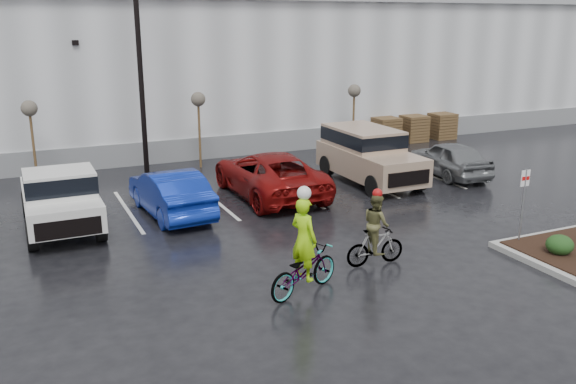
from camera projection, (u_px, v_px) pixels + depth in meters
name	position (u px, v px, depth m)	size (l,w,h in m)	color
ground	(410.00, 271.00, 15.28)	(120.00, 120.00, 0.00)	black
warehouse	(177.00, 65.00, 33.52)	(60.50, 15.50, 7.20)	#ABAEB0
wooded_ridge	(110.00, 56.00, 53.81)	(80.00, 25.00, 6.00)	#2C421B
lamppost	(138.00, 31.00, 22.62)	(0.50, 1.00, 9.22)	black
sapling_west	(30.00, 113.00, 22.69)	(0.60, 0.60, 3.20)	#4C391E
sapling_mid	(198.00, 103.00, 25.30)	(0.60, 0.60, 3.20)	#4C391E
sapling_east	(354.00, 94.00, 28.31)	(0.60, 0.60, 3.20)	#4C391E
pallet_stack_a	(386.00, 131.00, 30.75)	(1.20, 1.20, 1.35)	#4C391E
pallet_stack_b	(413.00, 128.00, 31.43)	(1.20, 1.20, 1.35)	#4C391E
pallet_stack_c	(441.00, 126.00, 32.16)	(1.20, 1.20, 1.35)	#4C391E
shrub_a	(560.00, 245.00, 15.90)	(0.70, 0.70, 0.52)	black
fire_lane_sign	(523.00, 198.00, 16.60)	(0.30, 0.05, 2.20)	gray
pickup_white	(59.00, 196.00, 18.32)	(2.10, 5.20, 1.96)	silver
car_blue	(170.00, 192.00, 19.53)	(1.57, 4.51, 1.49)	#0E269C
car_red	(269.00, 174.00, 21.64)	(2.64, 5.72, 1.59)	maroon
suv_tan	(370.00, 156.00, 23.34)	(2.20, 5.10, 2.06)	tan
car_grey	(449.00, 158.00, 24.43)	(1.69, 4.19, 1.43)	slate
cyclist_hivis	(304.00, 261.00, 13.86)	(2.23, 1.46, 2.55)	#3F3F44
cyclist_olive	(376.00, 237.00, 15.49)	(1.58, 0.77, 2.03)	#3F3F44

